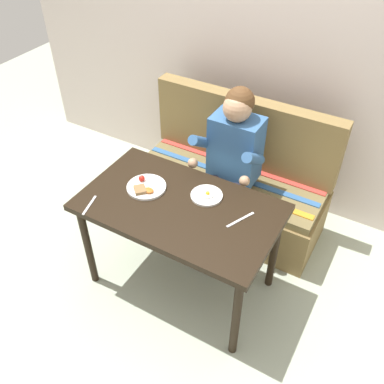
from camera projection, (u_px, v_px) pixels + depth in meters
name	position (u px, v px, depth m)	size (l,w,h in m)	color
ground_plane	(181.00, 281.00, 3.00)	(8.00, 8.00, 0.00)	#ABB69F
back_wall	(271.00, 40.00, 2.99)	(4.40, 0.10, 2.60)	beige
table	(180.00, 215.00, 2.58)	(1.20, 0.70, 0.73)	black
couch	(231.00, 185.00, 3.29)	(1.44, 0.56, 1.00)	olive
person	(231.00, 156.00, 2.89)	(0.45, 0.61, 1.21)	#356094
plate_breakfast	(146.00, 187.00, 2.63)	(0.25, 0.25, 0.05)	white
plate_eggs	(207.00, 195.00, 2.58)	(0.20, 0.20, 0.04)	white
fork	(89.00, 205.00, 2.52)	(0.01, 0.17, 0.01)	silver
knife	(240.00, 220.00, 2.43)	(0.01, 0.20, 0.01)	silver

